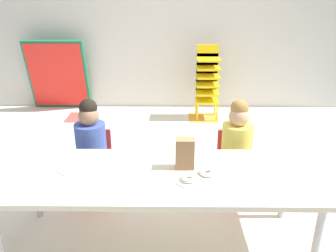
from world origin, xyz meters
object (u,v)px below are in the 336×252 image
(folded_activity_table, at_px, (58,76))
(paper_plate_near_edge, at_px, (189,181))
(kid_chair_yellow_stack, at_px, (207,79))
(seated_child_near_camera, at_px, (91,141))
(donut_powdered_on_plate, at_px, (189,178))
(donut_powdered_loose, at_px, (207,172))
(paper_bag_brown, at_px, (185,153))
(seated_child_middle_seat, at_px, (237,141))
(craft_table, at_px, (158,179))
(paper_plate_center_table, at_px, (72,169))

(folded_activity_table, distance_m, paper_plate_near_edge, 3.64)
(kid_chair_yellow_stack, bearing_deg, seated_child_near_camera, -119.65)
(folded_activity_table, bearing_deg, seated_child_near_camera, -66.60)
(paper_plate_near_edge, bearing_deg, donut_powdered_on_plate, 0.00)
(kid_chair_yellow_stack, relative_size, donut_powdered_loose, 9.70)
(paper_bag_brown, bearing_deg, seated_child_middle_seat, 48.23)
(donut_powdered_on_plate, bearing_deg, kid_chair_yellow_stack, 81.97)
(craft_table, bearing_deg, paper_plate_near_edge, -25.21)
(paper_plate_near_edge, height_order, donut_powdered_on_plate, donut_powdered_on_plate)
(kid_chair_yellow_stack, height_order, paper_plate_near_edge, kid_chair_yellow_stack)
(kid_chair_yellow_stack, height_order, donut_powdered_loose, kid_chair_yellow_stack)
(seated_child_middle_seat, xyz_separation_m, paper_plate_center_table, (-1.25, -0.56, 0.03))
(seated_child_near_camera, height_order, paper_bag_brown, seated_child_near_camera)
(seated_child_middle_seat, bearing_deg, paper_plate_center_table, -155.73)
(folded_activity_table, height_order, donut_powdered_on_plate, folded_activity_table)
(paper_plate_center_table, bearing_deg, donut_powdered_loose, -3.23)
(folded_activity_table, bearing_deg, seated_child_middle_seat, -46.64)
(seated_child_middle_seat, relative_size, donut_powdered_on_plate, 8.40)
(craft_table, relative_size, seated_child_middle_seat, 2.36)
(kid_chair_yellow_stack, distance_m, donut_powdered_on_plate, 2.84)
(seated_child_middle_seat, distance_m, folded_activity_table, 3.34)
(seated_child_near_camera, distance_m, donut_powdered_loose, 1.11)
(paper_bag_brown, relative_size, donut_powdered_loose, 2.05)
(paper_bag_brown, distance_m, paper_plate_near_edge, 0.22)
(craft_table, relative_size, seated_child_near_camera, 2.36)
(craft_table, distance_m, folded_activity_table, 3.46)
(paper_plate_near_edge, distance_m, paper_plate_center_table, 0.82)
(folded_activity_table, relative_size, paper_plate_near_edge, 6.04)
(craft_table, bearing_deg, seated_child_near_camera, 134.34)
(craft_table, xyz_separation_m, kid_chair_yellow_stack, (0.60, 2.71, 0.03))
(seated_child_near_camera, height_order, seated_child_middle_seat, same)
(kid_chair_yellow_stack, bearing_deg, seated_child_middle_seat, -88.73)
(craft_table, bearing_deg, seated_child_middle_seat, 43.17)
(paper_plate_near_edge, bearing_deg, kid_chair_yellow_stack, 81.97)
(kid_chair_yellow_stack, distance_m, donut_powdered_loose, 2.73)
(seated_child_near_camera, xyz_separation_m, donut_powdered_on_plate, (0.80, -0.71, 0.06))
(paper_bag_brown, height_order, donut_powdered_loose, paper_bag_brown)
(kid_chair_yellow_stack, height_order, folded_activity_table, folded_activity_table)
(folded_activity_table, bearing_deg, craft_table, -61.55)
(kid_chair_yellow_stack, height_order, paper_bag_brown, kid_chair_yellow_stack)
(seated_child_near_camera, bearing_deg, paper_plate_center_table, -90.66)
(seated_child_near_camera, distance_m, kid_chair_yellow_stack, 2.42)
(paper_plate_center_table, distance_m, donut_powdered_on_plate, 0.82)
(seated_child_near_camera, distance_m, seated_child_middle_seat, 1.24)
(folded_activity_table, height_order, donut_powdered_loose, folded_activity_table)
(craft_table, height_order, donut_powdered_loose, donut_powdered_loose)
(kid_chair_yellow_stack, bearing_deg, donut_powdered_loose, -95.66)
(folded_activity_table, xyz_separation_m, donut_powdered_on_plate, (1.85, -3.14, 0.07))
(paper_plate_center_table, height_order, donut_powdered_on_plate, donut_powdered_on_plate)
(paper_plate_near_edge, height_order, paper_plate_center_table, same)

